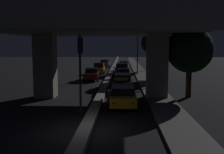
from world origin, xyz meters
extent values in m
plane|color=black|center=(0.00, 0.00, 0.00)|extent=(200.00, 200.00, 0.00)
cube|color=gray|center=(0.00, 35.00, 0.16)|extent=(0.69, 126.00, 0.32)
cube|color=#5B5956|center=(4.94, 28.00, 0.06)|extent=(2.22, 126.00, 0.13)
cube|color=gray|center=(-4.77, 9.20, 2.73)|extent=(1.68, 1.63, 5.46)
cube|color=gray|center=(4.77, 9.20, 2.73)|extent=(1.68, 1.63, 5.46)
cube|color=gray|center=(0.00, 9.20, 6.50)|extent=(16.80, 11.64, 2.08)
cube|color=#333335|center=(0.00, 9.20, 7.99)|extent=(16.80, 0.40, 0.90)
cylinder|color=black|center=(-0.74, 2.91, 2.55)|extent=(0.14, 0.14, 5.11)
cube|color=black|center=(-0.74, 3.09, 4.43)|extent=(0.30, 0.28, 0.95)
sphere|color=black|center=(-0.74, 3.24, 4.73)|extent=(0.18, 0.18, 0.18)
sphere|color=black|center=(-0.74, 3.24, 4.43)|extent=(0.18, 0.18, 0.18)
sphere|color=green|center=(-0.74, 3.24, 4.14)|extent=(0.18, 0.18, 0.18)
cylinder|color=#2D2D30|center=(4.32, 30.03, 4.27)|extent=(0.18, 0.18, 8.54)
cylinder|color=#2D2D30|center=(3.44, 30.03, 8.39)|extent=(1.77, 0.10, 0.10)
ellipsoid|color=#F2B759|center=(2.55, 30.03, 8.29)|extent=(0.56, 0.32, 0.24)
cube|color=gold|center=(1.90, 5.80, 0.67)|extent=(1.84, 4.38, 0.66)
cube|color=black|center=(1.91, 5.58, 1.25)|extent=(1.60, 2.11, 0.51)
cylinder|color=black|center=(1.01, 7.23, 0.33)|extent=(0.21, 0.67, 0.67)
cylinder|color=black|center=(2.77, 7.24, 0.33)|extent=(0.21, 0.67, 0.67)
cylinder|color=black|center=(1.04, 4.35, 0.33)|extent=(0.21, 0.67, 0.67)
cylinder|color=black|center=(2.80, 4.36, 0.33)|extent=(0.21, 0.67, 0.67)
cube|color=red|center=(1.29, 3.60, 0.70)|extent=(0.18, 0.03, 0.11)
cube|color=red|center=(2.55, 3.61, 0.70)|extent=(0.18, 0.03, 0.11)
cube|color=#141938|center=(1.88, 13.06, 0.68)|extent=(1.80, 4.30, 0.68)
cube|color=black|center=(1.88, 13.06, 1.34)|extent=(1.58, 2.58, 0.66)
cylinder|color=black|center=(1.00, 14.47, 0.34)|extent=(0.21, 0.68, 0.68)
cylinder|color=black|center=(2.73, 14.48, 0.34)|extent=(0.21, 0.68, 0.68)
cylinder|color=black|center=(1.02, 11.64, 0.34)|extent=(0.21, 0.68, 0.68)
cylinder|color=black|center=(2.75, 11.65, 0.34)|extent=(0.21, 0.68, 0.68)
cube|color=red|center=(1.27, 10.90, 0.71)|extent=(0.18, 0.03, 0.11)
cube|color=red|center=(2.51, 10.91, 0.71)|extent=(0.18, 0.03, 0.11)
cube|color=#591414|center=(1.94, 20.47, 0.68)|extent=(1.92, 4.41, 0.73)
cube|color=black|center=(1.94, 20.36, 1.31)|extent=(1.64, 1.79, 0.54)
cylinder|color=black|center=(1.09, 21.94, 0.31)|extent=(0.22, 0.63, 0.63)
cylinder|color=black|center=(2.87, 21.89, 0.31)|extent=(0.22, 0.63, 0.63)
cylinder|color=black|center=(1.02, 19.05, 0.31)|extent=(0.22, 0.63, 0.63)
cylinder|color=black|center=(2.80, 19.01, 0.31)|extent=(0.22, 0.63, 0.63)
cube|color=red|center=(1.25, 18.29, 0.71)|extent=(0.18, 0.03, 0.11)
cube|color=red|center=(2.53, 18.26, 0.71)|extent=(0.18, 0.03, 0.11)
cube|color=black|center=(1.75, 26.07, 0.67)|extent=(1.86, 4.18, 0.70)
cube|color=black|center=(1.75, 26.18, 1.46)|extent=(1.63, 3.01, 0.88)
cylinder|color=black|center=(0.88, 27.46, 0.32)|extent=(0.21, 0.64, 0.64)
cylinder|color=black|center=(2.65, 27.44, 0.32)|extent=(0.21, 0.64, 0.64)
cylinder|color=black|center=(0.85, 24.71, 0.32)|extent=(0.21, 0.64, 0.64)
cylinder|color=black|center=(2.62, 24.69, 0.32)|extent=(0.21, 0.64, 0.64)
cube|color=red|center=(1.09, 23.99, 0.71)|extent=(0.18, 0.03, 0.11)
cube|color=red|center=(2.36, 23.98, 0.71)|extent=(0.18, 0.03, 0.11)
cube|color=gold|center=(2.02, 32.88, 0.70)|extent=(2.02, 4.86, 0.77)
cube|color=black|center=(2.01, 32.64, 1.33)|extent=(1.71, 2.36, 0.50)
cylinder|color=black|center=(1.17, 34.49, 0.31)|extent=(0.22, 0.63, 0.62)
cylinder|color=black|center=(2.98, 34.43, 0.31)|extent=(0.22, 0.63, 0.62)
cylinder|color=black|center=(1.06, 31.33, 0.31)|extent=(0.22, 0.63, 0.62)
cylinder|color=black|center=(2.87, 31.27, 0.31)|extent=(0.22, 0.63, 0.62)
cube|color=red|center=(1.29, 30.50, 0.74)|extent=(0.18, 0.04, 0.11)
cube|color=red|center=(2.58, 30.45, 0.74)|extent=(0.18, 0.04, 0.11)
cube|color=gold|center=(2.05, 40.28, 0.64)|extent=(2.01, 4.53, 0.58)
cube|color=black|center=(2.06, 40.06, 1.20)|extent=(1.69, 2.21, 0.54)
cylinder|color=black|center=(1.10, 41.70, 0.35)|extent=(0.23, 0.71, 0.70)
cylinder|color=black|center=(2.86, 41.79, 0.35)|extent=(0.23, 0.71, 0.70)
cylinder|color=black|center=(1.24, 38.77, 0.35)|extent=(0.23, 0.71, 0.70)
cylinder|color=black|center=(3.00, 38.85, 0.35)|extent=(0.23, 0.71, 0.70)
cube|color=red|center=(1.52, 38.02, 0.67)|extent=(0.18, 0.04, 0.11)
cube|color=red|center=(2.78, 38.08, 0.67)|extent=(0.18, 0.04, 0.11)
cube|color=#591414|center=(-2.14, 20.90, 0.68)|extent=(1.87, 4.51, 0.71)
cube|color=black|center=(-2.15, 21.13, 1.31)|extent=(1.58, 2.19, 0.54)
cylinder|color=black|center=(-1.25, 19.46, 0.33)|extent=(0.22, 0.67, 0.66)
cylinder|color=black|center=(-2.93, 19.40, 0.33)|extent=(0.22, 0.67, 0.66)
cylinder|color=black|center=(-1.34, 22.40, 0.33)|extent=(0.22, 0.67, 0.66)
cylinder|color=black|center=(-3.03, 22.35, 0.33)|extent=(0.22, 0.67, 0.66)
cube|color=white|center=(-1.61, 23.16, 0.58)|extent=(0.18, 0.04, 0.11)
cube|color=white|center=(-2.81, 23.12, 0.58)|extent=(0.18, 0.04, 0.11)
cube|color=gold|center=(-1.93, 29.41, 0.69)|extent=(1.75, 3.96, 0.68)
cube|color=black|center=(-1.93, 29.41, 1.41)|extent=(1.54, 2.38, 0.75)
cylinder|color=black|center=(-1.08, 28.10, 0.34)|extent=(0.20, 0.69, 0.69)
cylinder|color=black|center=(-2.78, 28.10, 0.34)|extent=(0.20, 0.69, 0.69)
cylinder|color=black|center=(-1.08, 30.72, 0.34)|extent=(0.20, 0.69, 0.69)
cylinder|color=black|center=(-2.78, 30.72, 0.34)|extent=(0.20, 0.69, 0.69)
cube|color=white|center=(-1.32, 31.40, 0.58)|extent=(0.18, 0.03, 0.11)
cube|color=white|center=(-2.54, 31.40, 0.58)|extent=(0.18, 0.03, 0.11)
cube|color=#515459|center=(-1.82, 41.82, 0.73)|extent=(1.99, 4.04, 0.78)
cube|color=black|center=(-1.82, 42.02, 1.39)|extent=(1.71, 1.96, 0.54)
cylinder|color=black|center=(-0.93, 40.48, 0.34)|extent=(0.22, 0.69, 0.69)
cylinder|color=black|center=(-2.78, 40.52, 0.34)|extent=(0.22, 0.69, 0.69)
cylinder|color=black|center=(-0.86, 43.11, 0.34)|extent=(0.22, 0.69, 0.69)
cylinder|color=black|center=(-2.72, 43.16, 0.34)|extent=(0.22, 0.69, 0.69)
cube|color=white|center=(-1.11, 43.81, 0.62)|extent=(0.18, 0.03, 0.11)
cube|color=white|center=(-2.44, 43.84, 0.62)|extent=(0.18, 0.03, 0.11)
cylinder|color=black|center=(0.99, 5.41, 0.30)|extent=(0.12, 0.60, 0.60)
cylinder|color=black|center=(0.89, 4.06, 0.30)|extent=(0.14, 0.61, 0.60)
cube|color=navy|center=(0.94, 4.74, 0.52)|extent=(0.32, 1.05, 0.32)
cylinder|color=maroon|center=(0.94, 4.74, 0.95)|extent=(0.34, 0.34, 0.55)
sphere|color=silver|center=(0.94, 4.74, 1.35)|extent=(0.24, 0.24, 0.24)
cube|color=red|center=(0.89, 4.01, 0.52)|extent=(0.08, 0.04, 0.08)
cylinder|color=black|center=(4.46, 13.70, 0.51)|extent=(0.26, 0.26, 0.76)
cylinder|color=#3F3F44|center=(4.46, 13.70, 1.20)|extent=(0.30, 0.30, 0.63)
sphere|color=tan|center=(4.46, 13.70, 1.62)|extent=(0.21, 0.21, 0.21)
cylinder|color=#2D2116|center=(7.56, 9.54, 1.31)|extent=(0.48, 0.48, 2.63)
sphere|color=black|center=(7.56, 9.54, 4.11)|extent=(3.95, 3.95, 3.95)
cylinder|color=#2D2116|center=(7.32, 22.84, 1.42)|extent=(0.38, 0.38, 2.84)
sphere|color=black|center=(7.32, 22.84, 4.60)|extent=(4.71, 4.71, 4.71)
cylinder|color=#38281C|center=(7.18, 35.30, 1.80)|extent=(0.36, 0.36, 3.60)
sphere|color=black|center=(7.18, 35.30, 5.07)|extent=(3.91, 3.91, 3.91)
camera|label=1|loc=(1.84, -13.02, 4.32)|focal=42.00mm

